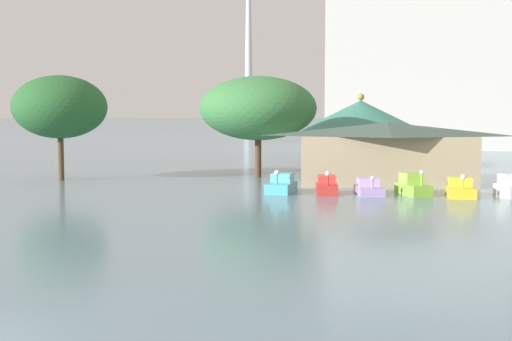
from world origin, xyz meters
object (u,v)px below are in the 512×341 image
Objects in this scene: pedal_boat_cyan at (281,185)px; green_roof_pavilion at (360,129)px; background_building_block at (415,62)px; shoreline_tree_tall_left at (60,107)px; boathouse at (387,152)px; pedal_boat_white at (511,188)px; pedal_boat_yellow at (460,189)px; pedal_boat_lavender at (369,188)px; shoreline_tree_mid at (258,108)px; pedal_boat_red at (327,187)px; pedal_boat_lime at (413,186)px.

green_roof_pavilion reaches higher than pedal_boat_cyan.
shoreline_tree_tall_left is at bearing -121.41° from background_building_block.
pedal_boat_cyan is 0.11× the size of background_building_block.
boathouse is 0.48× the size of background_building_block.
pedal_boat_white is 10.45m from boathouse.
green_roof_pavilion reaches higher than pedal_boat_yellow.
pedal_boat_lavender is 0.32× the size of shoreline_tree_mid.
pedal_boat_white reaches higher than pedal_boat_lavender.
background_building_block is at bearing 81.03° from boathouse.
pedal_boat_cyan is 0.32× the size of shoreline_tree_mid.
shoreline_tree_tall_left is (-26.01, 0.70, 3.47)m from boathouse.
pedal_boat_yellow is 1.14× the size of pedal_boat_white.
pedal_boat_lavender is 7.45m from boathouse.
boathouse is (4.53, 6.85, 1.96)m from pedal_boat_red.
pedal_boat_lime is 17.72m from shoreline_tree_mid.
pedal_boat_white reaches higher than pedal_boat_yellow.
boathouse is 26.25m from shoreline_tree_tall_left.
background_building_block is (8.05, 65.18, 13.04)m from pedal_boat_lime.
boathouse reaches higher than pedal_boat_cyan.
pedal_boat_cyan is at bearing -76.84° from shoreline_tree_mid.
background_building_block is at bearing 166.77° from pedal_boat_white.
shoreline_tree_tall_left reaches higher than green_roof_pavilion.
shoreline_tree_tall_left is at bearing -114.85° from pedal_boat_white.
pedal_boat_lavender is 0.23× the size of boathouse.
pedal_boat_lavender is at bearing -91.21° from green_roof_pavilion.
shoreline_tree_tall_left is at bearing -113.77° from pedal_boat_lavender.
green_roof_pavilion is at bearing 94.52° from boathouse.
shoreline_tree_tall_left reaches higher than pedal_boat_lavender.
pedal_boat_white reaches higher than pedal_boat_cyan.
pedal_boat_cyan is 5.90m from pedal_boat_lavender.
pedal_boat_cyan is at bearing -21.23° from shoreline_tree_tall_left.
pedal_boat_white is at bearing 67.30° from pedal_boat_lime.
background_building_block reaches higher than green_roof_pavilion.
pedal_boat_lime is at bearing -83.89° from green_roof_pavilion.
shoreline_tree_tall_left is (-18.41, 7.15, 5.40)m from pedal_boat_cyan.
pedal_boat_cyan is 20.47m from shoreline_tree_tall_left.
green_roof_pavilion is 13.87m from shoreline_tree_mid.
pedal_boat_yellow is 0.11× the size of background_building_block.
background_building_block is at bearing 76.20° from green_roof_pavilion.
pedal_boat_lavender is at bearing 84.80° from pedal_boat_red.
pedal_boat_lime is 0.32× the size of shoreline_tree_mid.
pedal_boat_lavender is 67.55m from background_building_block.
pedal_boat_white is (9.13, -0.19, 0.16)m from pedal_boat_lavender.
pedal_boat_lavender is at bearing -17.49° from shoreline_tree_tall_left.
pedal_boat_red is at bearing -101.90° from background_building_block.
boathouse is 12.27m from shoreline_tree_mid.
boathouse is at bearing -28.03° from shoreline_tree_mid.
shoreline_tree_tall_left is (-33.41, 7.84, 5.34)m from pedal_boat_white.
green_roof_pavilion is 1.49× the size of shoreline_tree_tall_left.
green_roof_pavilion is 0.44× the size of background_building_block.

